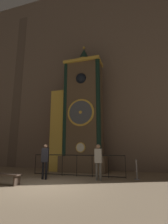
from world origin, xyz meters
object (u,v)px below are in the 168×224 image
(clock_tower, at_px, (80,115))
(stanchion_post, at_px, (137,173))
(visitor_near, at_px, (45,158))
(visitor_bench, at_px, (6,177))
(visitor_far, at_px, (98,158))

(clock_tower, distance_m, stanchion_post, 5.56)
(visitor_near, bearing_deg, visitor_bench, -131.10)
(clock_tower, relative_size, visitor_bench, 6.64)
(clock_tower, distance_m, visitor_near, 4.47)
(visitor_far, height_order, visitor_bench, visitor_far)
(visitor_far, xyz_separation_m, visitor_bench, (-3.50, -2.16, -0.71))
(stanchion_post, height_order, visitor_bench, stanchion_post)
(visitor_near, height_order, stanchion_post, visitor_near)
(clock_tower, height_order, stanchion_post, clock_tower)
(clock_tower, height_order, visitor_near, clock_tower)
(stanchion_post, xyz_separation_m, visitor_bench, (-5.23, -2.97, 0.01))
(visitor_near, relative_size, visitor_bench, 1.23)
(stanchion_post, bearing_deg, visitor_bench, -150.46)
(visitor_near, relative_size, stanchion_post, 1.76)
(clock_tower, bearing_deg, stanchion_post, -29.78)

